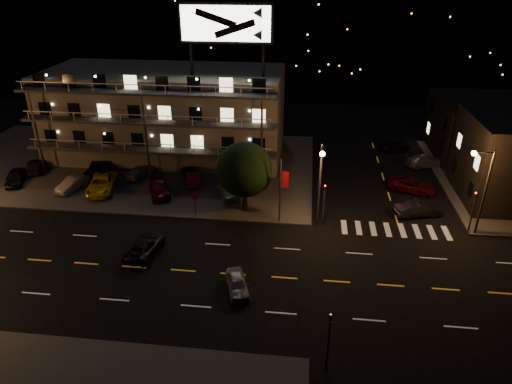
# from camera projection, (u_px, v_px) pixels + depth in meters

# --- Properties ---
(ground) EXTENTS (140.00, 140.00, 0.00)m
(ground) POSITION_uv_depth(u_px,v_px,m) (208.00, 272.00, 35.72)
(ground) COLOR black
(ground) RESTS_ON ground
(curb_nw) EXTENTS (44.00, 24.00, 0.15)m
(curb_nw) POSITION_uv_depth(u_px,v_px,m) (129.00, 164.00, 54.90)
(curb_nw) COLOR #3D3D3A
(curb_nw) RESTS_ON ground
(curb_ne) EXTENTS (16.00, 24.00, 0.15)m
(curb_ne) POSITION_uv_depth(u_px,v_px,m) (512.00, 182.00, 50.33)
(curb_ne) COLOR #3D3D3A
(curb_ne) RESTS_ON ground
(motel) EXTENTS (28.00, 13.80, 18.10)m
(motel) POSITION_uv_depth(u_px,v_px,m) (167.00, 113.00, 55.56)
(motel) COLOR gray
(motel) RESTS_ON ground
(side_bldg_back) EXTENTS (14.06, 12.00, 7.00)m
(side_bldg_back) POSITION_uv_depth(u_px,v_px,m) (494.00, 129.00, 55.90)
(side_bldg_back) COLOR black
(side_bldg_back) RESTS_ON ground
(hill_backdrop) EXTENTS (120.00, 25.00, 24.00)m
(hill_backdrop) POSITION_uv_depth(u_px,v_px,m) (248.00, 19.00, 92.23)
(hill_backdrop) COLOR black
(hill_backdrop) RESTS_ON ground
(streetlight_nc) EXTENTS (0.44, 1.92, 8.00)m
(streetlight_nc) POSITION_uv_depth(u_px,v_px,m) (320.00, 178.00, 39.66)
(streetlight_nc) COLOR #2D2D30
(streetlight_nc) RESTS_ON ground
(streetlight_ne) EXTENTS (1.92, 0.44, 8.00)m
(streetlight_ne) POSITION_uv_depth(u_px,v_px,m) (482.00, 184.00, 38.57)
(streetlight_ne) COLOR #2D2D30
(streetlight_ne) RESTS_ON ground
(signal_nw) EXTENTS (0.20, 0.27, 4.60)m
(signal_nw) POSITION_uv_depth(u_px,v_px,m) (324.00, 200.00, 41.18)
(signal_nw) COLOR #2D2D30
(signal_nw) RESTS_ON ground
(signal_sw) EXTENTS (0.20, 0.27, 4.60)m
(signal_sw) POSITION_uv_depth(u_px,v_px,m) (329.00, 336.00, 26.09)
(signal_sw) COLOR #2D2D30
(signal_sw) RESTS_ON ground
(signal_ne) EXTENTS (0.27, 0.20, 4.60)m
(signal_ne) POSITION_uv_depth(u_px,v_px,m) (474.00, 208.00, 39.83)
(signal_ne) COLOR #2D2D30
(signal_ne) RESTS_ON ground
(banner_north) EXTENTS (0.83, 0.16, 6.40)m
(banner_north) POSITION_uv_depth(u_px,v_px,m) (281.00, 189.00, 41.11)
(banner_north) COLOR #2D2D30
(banner_north) RESTS_ON ground
(stop_sign) EXTENTS (0.91, 0.11, 2.61)m
(stop_sign) POSITION_uv_depth(u_px,v_px,m) (195.00, 200.00, 42.87)
(stop_sign) COLOR #2D2D30
(stop_sign) RESTS_ON ground
(tree) EXTENTS (5.46, 5.26, 6.87)m
(tree) POSITION_uv_depth(u_px,v_px,m) (244.00, 171.00, 42.78)
(tree) COLOR black
(tree) RESTS_ON curb_nw
(lot_car_0) EXTENTS (3.07, 4.51, 1.43)m
(lot_car_0) POSITION_uv_depth(u_px,v_px,m) (15.00, 177.00, 49.53)
(lot_car_0) COLOR black
(lot_car_0) RESTS_ON curb_nw
(lot_car_1) EXTENTS (2.46, 4.30, 1.34)m
(lot_car_1) POSITION_uv_depth(u_px,v_px,m) (73.00, 184.00, 48.22)
(lot_car_1) COLOR gray
(lot_car_1) RESTS_ON curb_nw
(lot_car_2) EXTENTS (3.64, 5.88, 1.52)m
(lot_car_2) POSITION_uv_depth(u_px,v_px,m) (102.00, 184.00, 47.92)
(lot_car_2) COLOR yellow
(lot_car_2) RESTS_ON curb_nw
(lot_car_3) EXTENTS (3.63, 5.03, 1.35)m
(lot_car_3) POSITION_uv_depth(u_px,v_px,m) (159.00, 188.00, 47.16)
(lot_car_3) COLOR #530B14
(lot_car_3) RESTS_ON curb_nw
(lot_car_4) EXTENTS (3.46, 4.77, 1.51)m
(lot_car_4) POSITION_uv_depth(u_px,v_px,m) (227.00, 189.00, 46.84)
(lot_car_4) COLOR gray
(lot_car_4) RESTS_ON curb_nw
(lot_car_5) EXTENTS (2.60, 4.23, 1.32)m
(lot_car_5) POSITION_uv_depth(u_px,v_px,m) (36.00, 166.00, 52.44)
(lot_car_5) COLOR black
(lot_car_5) RESTS_ON curb_nw
(lot_car_6) EXTENTS (3.47, 5.77, 1.50)m
(lot_car_6) POSITION_uv_depth(u_px,v_px,m) (99.00, 168.00, 51.82)
(lot_car_6) COLOR black
(lot_car_6) RESTS_ON curb_nw
(lot_car_7) EXTENTS (3.03, 4.59, 1.24)m
(lot_car_7) POSITION_uv_depth(u_px,v_px,m) (141.00, 171.00, 51.23)
(lot_car_7) COLOR gray
(lot_car_7) RESTS_ON curb_nw
(lot_car_8) EXTENTS (2.96, 4.18, 1.32)m
(lot_car_8) POSITION_uv_depth(u_px,v_px,m) (190.00, 172.00, 51.06)
(lot_car_8) COLOR black
(lot_car_8) RESTS_ON curb_nw
(lot_car_9) EXTENTS (2.26, 4.26, 1.33)m
(lot_car_9) POSITION_uv_depth(u_px,v_px,m) (194.00, 177.00, 49.63)
(lot_car_9) COLOR #530B14
(lot_car_9) RESTS_ON curb_nw
(side_car_0) EXTENTS (4.71, 2.65, 1.47)m
(side_car_0) POSITION_uv_depth(u_px,v_px,m) (419.00, 209.00, 43.45)
(side_car_0) COLOR black
(side_car_0) RESTS_ON ground
(side_car_1) EXTENTS (5.37, 3.90, 1.36)m
(side_car_1) POSITION_uv_depth(u_px,v_px,m) (413.00, 185.00, 48.15)
(side_car_1) COLOR #530B14
(side_car_1) RESTS_ON ground
(side_car_2) EXTENTS (5.02, 3.36, 1.35)m
(side_car_2) POSITION_uv_depth(u_px,v_px,m) (424.00, 161.00, 54.17)
(side_car_2) COLOR gray
(side_car_2) RESTS_ON ground
(side_car_3) EXTENTS (4.36, 2.87, 1.38)m
(side_car_3) POSITION_uv_depth(u_px,v_px,m) (394.00, 146.00, 58.69)
(side_car_3) COLOR black
(side_car_3) RESTS_ON ground
(road_car_east) EXTENTS (2.48, 3.86, 1.22)m
(road_car_east) POSITION_uv_depth(u_px,v_px,m) (237.00, 284.00, 33.45)
(road_car_east) COLOR gray
(road_car_east) RESTS_ON ground
(road_car_west) EXTENTS (2.59, 4.93, 1.32)m
(road_car_west) POSITION_uv_depth(u_px,v_px,m) (145.00, 246.00, 37.81)
(road_car_west) COLOR black
(road_car_west) RESTS_ON ground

